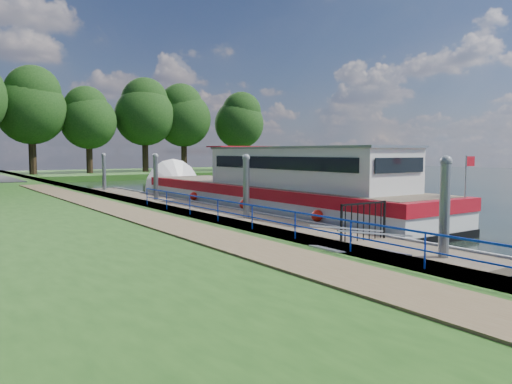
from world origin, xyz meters
TOP-DOWN VIEW (x-y plane):
  - ground at (0.00, 0.00)m, footprint 160.00×160.00m
  - bank_edge at (-2.55, 15.00)m, footprint 1.10×90.00m
  - far_bank at (12.00, 52.00)m, footprint 60.00×18.00m
  - footpath at (-4.40, 8.00)m, footprint 1.60×40.00m
  - blue_fence at (-2.75, 3.00)m, footprint 0.04×18.04m
  - pontoon at (0.00, 13.00)m, footprint 2.50×30.00m
  - mooring_piles at (0.00, 13.00)m, footprint 0.30×27.30m
  - gangway at (-1.85, 0.50)m, footprint 2.58×1.00m
  - gate_panel at (-0.00, 2.20)m, footprint 1.85×0.05m
  - barge at (3.60, 12.35)m, footprint 4.36×21.15m
  - horizon_trees at (-1.61, 48.68)m, footprint 54.38×10.03m

SIDE VIEW (x-z plane):
  - ground at x=0.00m, z-range 0.00..0.00m
  - pontoon at x=0.00m, z-range -0.10..0.46m
  - far_bank at x=12.00m, z-range 0.00..0.60m
  - bank_edge at x=-2.55m, z-range 0.00..0.78m
  - gangway at x=-1.85m, z-range 0.16..1.09m
  - footpath at x=-4.40m, z-range 0.78..0.83m
  - barge at x=3.60m, z-range -1.30..3.48m
  - gate_panel at x=0.00m, z-range 0.57..1.72m
  - mooring_piles at x=0.00m, z-range -0.50..3.05m
  - blue_fence at x=-2.75m, z-range 0.95..1.67m
  - horizon_trees at x=-1.61m, z-range 1.51..14.38m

